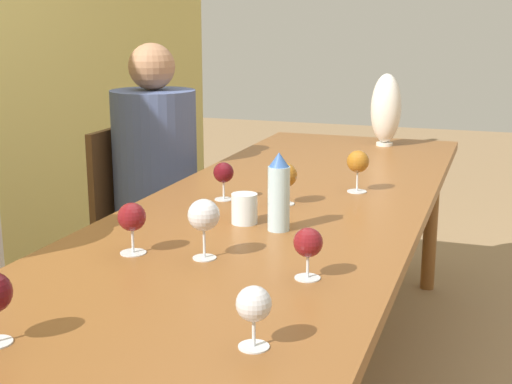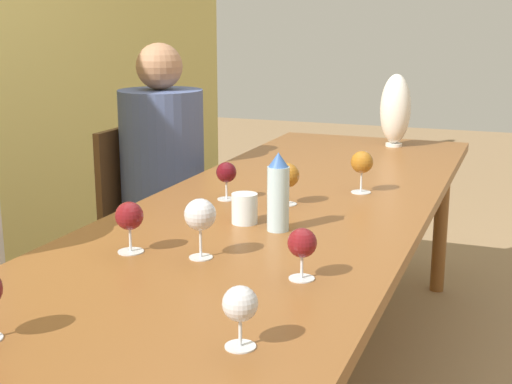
{
  "view_description": "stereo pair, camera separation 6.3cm",
  "coord_description": "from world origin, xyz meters",
  "px_view_note": "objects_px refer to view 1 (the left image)",
  "views": [
    {
      "loc": [
        -2.13,
        -0.67,
        1.35
      ],
      "look_at": [
        -0.2,
        0.0,
        0.85
      ],
      "focal_mm": 50.0,
      "sensor_mm": 36.0,
      "label": 1
    },
    {
      "loc": [
        -2.1,
        -0.73,
        1.35
      ],
      "look_at": [
        -0.2,
        0.0,
        0.85
      ],
      "focal_mm": 50.0,
      "sensor_mm": 36.0,
      "label": 2
    }
  ],
  "objects_px": {
    "wine_glass_7": "(308,244)",
    "wine_glass_6": "(254,305)",
    "vase": "(386,109)",
    "wine_glass_1": "(358,162)",
    "wine_glass_3": "(204,216)",
    "water_bottle": "(279,193)",
    "wine_glass_2": "(285,176)",
    "wine_glass_0": "(132,218)",
    "chair_far": "(143,219)",
    "wine_glass_4": "(224,174)",
    "water_tumbler": "(244,209)",
    "person_far": "(159,181)"
  },
  "relations": [
    {
      "from": "wine_glass_2",
      "to": "wine_glass_6",
      "type": "distance_m",
      "value": 1.06
    },
    {
      "from": "vase",
      "to": "wine_glass_0",
      "type": "xyz_separation_m",
      "value": [
        -1.85,
        0.35,
        -0.08
      ]
    },
    {
      "from": "wine_glass_1",
      "to": "wine_glass_4",
      "type": "height_order",
      "value": "wine_glass_1"
    },
    {
      "from": "wine_glass_7",
      "to": "chair_far",
      "type": "relative_size",
      "value": 0.14
    },
    {
      "from": "water_bottle",
      "to": "wine_glass_7",
      "type": "height_order",
      "value": "water_bottle"
    },
    {
      "from": "water_bottle",
      "to": "wine_glass_3",
      "type": "relative_size",
      "value": 1.47
    },
    {
      "from": "chair_far",
      "to": "person_far",
      "type": "height_order",
      "value": "person_far"
    },
    {
      "from": "wine_glass_2",
      "to": "wine_glass_4",
      "type": "distance_m",
      "value": 0.21
    },
    {
      "from": "water_bottle",
      "to": "water_tumbler",
      "type": "height_order",
      "value": "water_bottle"
    },
    {
      "from": "water_tumbler",
      "to": "wine_glass_3",
      "type": "height_order",
      "value": "wine_glass_3"
    },
    {
      "from": "wine_glass_0",
      "to": "chair_far",
      "type": "height_order",
      "value": "wine_glass_0"
    },
    {
      "from": "vase",
      "to": "wine_glass_0",
      "type": "height_order",
      "value": "vase"
    },
    {
      "from": "wine_glass_7",
      "to": "person_far",
      "type": "distance_m",
      "value": 1.53
    },
    {
      "from": "wine_glass_7",
      "to": "wine_glass_6",
      "type": "bearing_deg",
      "value": -179.88
    },
    {
      "from": "water_bottle",
      "to": "water_tumbler",
      "type": "relative_size",
      "value": 2.53
    },
    {
      "from": "vase",
      "to": "chair_far",
      "type": "bearing_deg",
      "value": 127.58
    },
    {
      "from": "wine_glass_4",
      "to": "wine_glass_1",
      "type": "bearing_deg",
      "value": -57.16
    },
    {
      "from": "vase",
      "to": "wine_glass_3",
      "type": "xyz_separation_m",
      "value": [
        -1.82,
        0.16,
        -0.06
      ]
    },
    {
      "from": "chair_far",
      "to": "person_far",
      "type": "bearing_deg",
      "value": -90.0
    },
    {
      "from": "wine_glass_1",
      "to": "wine_glass_3",
      "type": "bearing_deg",
      "value": 165.04
    },
    {
      "from": "wine_glass_0",
      "to": "wine_glass_7",
      "type": "bearing_deg",
      "value": -93.48
    },
    {
      "from": "wine_glass_6",
      "to": "wine_glass_4",
      "type": "bearing_deg",
      "value": 24.65
    },
    {
      "from": "wine_glass_6",
      "to": "chair_far",
      "type": "distance_m",
      "value": 1.9
    },
    {
      "from": "water_bottle",
      "to": "wine_glass_3",
      "type": "height_order",
      "value": "water_bottle"
    },
    {
      "from": "chair_far",
      "to": "wine_glass_3",
      "type": "bearing_deg",
      "value": -144.94
    },
    {
      "from": "vase",
      "to": "person_far",
      "type": "distance_m",
      "value": 1.15
    },
    {
      "from": "wine_glass_6",
      "to": "wine_glass_2",
      "type": "bearing_deg",
      "value": 13.92
    },
    {
      "from": "water_bottle",
      "to": "wine_glass_2",
      "type": "distance_m",
      "value": 0.3
    },
    {
      "from": "wine_glass_0",
      "to": "wine_glass_3",
      "type": "distance_m",
      "value": 0.19
    },
    {
      "from": "vase",
      "to": "wine_glass_1",
      "type": "relative_size",
      "value": 2.31
    },
    {
      "from": "water_bottle",
      "to": "chair_far",
      "type": "bearing_deg",
      "value": 47.63
    },
    {
      "from": "water_tumbler",
      "to": "wine_glass_2",
      "type": "distance_m",
      "value": 0.26
    },
    {
      "from": "wine_glass_1",
      "to": "person_far",
      "type": "xyz_separation_m",
      "value": [
        0.26,
        0.92,
        -0.19
      ]
    },
    {
      "from": "chair_far",
      "to": "water_bottle",
      "type": "bearing_deg",
      "value": -132.37
    },
    {
      "from": "vase",
      "to": "wine_glass_4",
      "type": "relative_size",
      "value": 2.67
    },
    {
      "from": "water_tumbler",
      "to": "wine_glass_4",
      "type": "height_order",
      "value": "wine_glass_4"
    },
    {
      "from": "wine_glass_1",
      "to": "wine_glass_2",
      "type": "height_order",
      "value": "wine_glass_1"
    },
    {
      "from": "water_tumbler",
      "to": "wine_glass_7",
      "type": "height_order",
      "value": "wine_glass_7"
    },
    {
      "from": "vase",
      "to": "wine_glass_4",
      "type": "height_order",
      "value": "vase"
    },
    {
      "from": "wine_glass_0",
      "to": "water_tumbler",
      "type": "bearing_deg",
      "value": -26.31
    },
    {
      "from": "wine_glass_0",
      "to": "wine_glass_6",
      "type": "bearing_deg",
      "value": -130.67
    },
    {
      "from": "chair_far",
      "to": "water_tumbler",
      "type": "bearing_deg",
      "value": -135.25
    },
    {
      "from": "wine_glass_1",
      "to": "wine_glass_2",
      "type": "relative_size",
      "value": 1.07
    },
    {
      "from": "person_far",
      "to": "water_tumbler",
      "type": "bearing_deg",
      "value": -138.5
    },
    {
      "from": "water_tumbler",
      "to": "wine_glass_4",
      "type": "xyz_separation_m",
      "value": [
        0.25,
        0.16,
        0.05
      ]
    },
    {
      "from": "wine_glass_0",
      "to": "wine_glass_6",
      "type": "height_order",
      "value": "wine_glass_0"
    },
    {
      "from": "chair_far",
      "to": "wine_glass_2",
      "type": "bearing_deg",
      "value": -122.32
    },
    {
      "from": "wine_glass_3",
      "to": "wine_glass_6",
      "type": "relative_size",
      "value": 1.29
    },
    {
      "from": "vase",
      "to": "wine_glass_1",
      "type": "bearing_deg",
      "value": -176.3
    },
    {
      "from": "wine_glass_3",
      "to": "wine_glass_4",
      "type": "bearing_deg",
      "value": 17.12
    }
  ]
}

